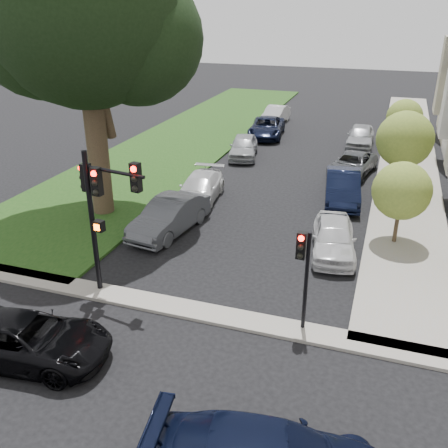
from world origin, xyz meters
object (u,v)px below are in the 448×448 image
(small_tree_b, at_px, (405,139))
(traffic_signal_secondary, at_px, (304,263))
(car_parked_7, at_px, (244,146))
(car_parked_1, at_px, (342,187))
(car_parked_2, at_px, (352,164))
(car_parked_6, at_px, (200,188))
(traffic_signal_main, at_px, (101,199))
(small_tree_a, at_px, (402,191))
(car_cross_near, at_px, (27,339))
(car_parked_5, at_px, (169,216))
(small_tree_c, at_px, (405,117))
(car_parked_8, at_px, (267,127))
(eucalyptus, at_px, (81,5))
(car_parked_3, at_px, (360,136))
(car_parked_0, at_px, (334,237))
(car_parked_9, at_px, (275,115))

(small_tree_b, xyz_separation_m, traffic_signal_secondary, (-2.72, -14.07, -0.55))
(car_parked_7, bearing_deg, car_parked_1, -52.05)
(car_parked_2, bearing_deg, small_tree_b, -30.03)
(car_parked_7, bearing_deg, car_parked_6, -101.04)
(traffic_signal_main, height_order, car_parked_6, traffic_signal_main)
(small_tree_a, height_order, traffic_signal_main, traffic_signal_main)
(traffic_signal_main, xyz_separation_m, car_cross_near, (-0.35, -3.98, -2.92))
(traffic_signal_secondary, height_order, car_parked_5, traffic_signal_secondary)
(traffic_signal_main, relative_size, car_parked_2, 1.14)
(small_tree_c, bearing_deg, car_parked_8, 174.41)
(small_tree_b, bearing_deg, eucalyptus, -150.70)
(small_tree_b, height_order, car_parked_6, small_tree_b)
(car_parked_3, bearing_deg, eucalyptus, -124.61)
(traffic_signal_secondary, distance_m, car_parked_6, 11.91)
(small_tree_c, bearing_deg, car_parked_6, -126.66)
(traffic_signal_main, distance_m, car_parked_8, 23.66)
(small_tree_c, xyz_separation_m, traffic_signal_secondary, (-2.72, -22.57, 0.02))
(small_tree_a, distance_m, traffic_signal_main, 12.16)
(car_parked_1, relative_size, car_parked_7, 1.12)
(eucalyptus, distance_m, car_parked_6, 10.07)
(small_tree_c, xyz_separation_m, car_cross_near, (-9.94, -26.51, -1.71))
(car_cross_near, distance_m, car_parked_1, 17.22)
(car_parked_5, bearing_deg, car_parked_6, 99.81)
(small_tree_a, height_order, car_parked_6, small_tree_a)
(traffic_signal_main, relative_size, car_parked_6, 1.10)
(small_tree_b, relative_size, car_parked_0, 1.03)
(car_parked_3, bearing_deg, car_cross_near, -106.04)
(small_tree_c, bearing_deg, car_parked_7, -154.00)
(traffic_signal_main, height_order, car_parked_1, traffic_signal_main)
(car_parked_0, bearing_deg, car_parked_5, 173.59)
(car_parked_1, bearing_deg, small_tree_b, 33.30)
(eucalyptus, height_order, car_cross_near, eucalyptus)
(small_tree_b, relative_size, car_parked_1, 0.92)
(small_tree_a, xyz_separation_m, car_parked_9, (-10.20, 20.69, -1.71))
(small_tree_a, bearing_deg, car_parked_9, 116.23)
(car_parked_1, bearing_deg, car_parked_6, -169.66)
(traffic_signal_secondary, xyz_separation_m, car_parked_1, (-0.02, 11.70, -1.60))
(small_tree_c, xyz_separation_m, car_parked_9, (-10.20, 5.54, -1.67))
(car_parked_0, bearing_deg, small_tree_c, 73.38)
(car_parked_6, bearing_deg, car_cross_near, -97.30)
(car_parked_2, relative_size, car_parked_7, 1.06)
(eucalyptus, height_order, small_tree_a, eucalyptus)
(traffic_signal_secondary, distance_m, car_parked_0, 5.90)
(car_parked_1, distance_m, car_parked_8, 13.76)
(eucalyptus, relative_size, car_parked_3, 3.03)
(car_parked_3, bearing_deg, small_tree_b, -73.74)
(traffic_signal_secondary, height_order, car_parked_6, traffic_signal_secondary)
(traffic_signal_main, bearing_deg, car_parked_9, 91.24)
(car_parked_3, bearing_deg, car_parked_6, -118.59)
(small_tree_a, xyz_separation_m, small_tree_c, (-0.00, 15.15, -0.04))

